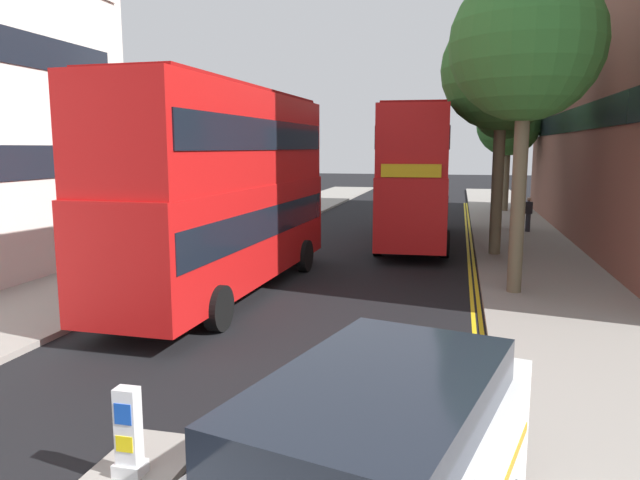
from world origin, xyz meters
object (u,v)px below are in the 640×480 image
at_px(keep_left_bollard, 129,435).
at_px(double_decker_bus_oncoming, 416,172).
at_px(double_decker_bus_away, 226,185).
at_px(pedestrian_far, 528,214).

xyz_separation_m(keep_left_bollard, double_decker_bus_oncoming, (1.99, 19.40, 2.42)).
height_order(double_decker_bus_away, double_decker_bus_oncoming, same).
xyz_separation_m(keep_left_bollard, double_decker_bus_away, (-2.45, 9.30, 2.42)).
distance_m(double_decker_bus_away, pedestrian_far, 16.89).
distance_m(double_decker_bus_away, double_decker_bus_oncoming, 11.04).
bearing_deg(double_decker_bus_away, double_decker_bus_oncoming, 66.28).
bearing_deg(double_decker_bus_oncoming, pedestrian_far, 36.55).
distance_m(keep_left_bollard, double_decker_bus_oncoming, 19.65).
bearing_deg(keep_left_bollard, double_decker_bus_away, 104.78).
relative_size(double_decker_bus_oncoming, pedestrian_far, 6.73).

